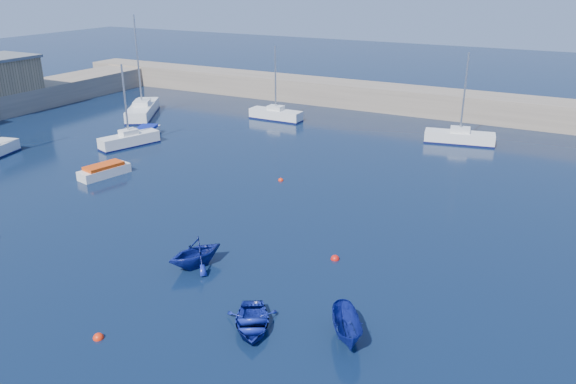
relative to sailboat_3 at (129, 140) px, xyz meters
The scene contains 14 objects.
ground 29.49m from the sailboat_3, 45.91° to the right, with size 220.00×220.00×0.00m, color #0B1932.
back_wall 32.21m from the sailboat_3, 50.43° to the left, with size 96.00×4.50×2.60m, color gray.
sailboat_3 is the anchor object (origin of this frame).
sailboat_4 11.48m from the sailboat_3, 125.76° to the left, with size 6.12×8.08×10.51m.
sailboat_5 16.08m from the sailboat_3, 64.82° to the left, with size 5.70×1.65×7.59m.
sailboat_6 29.68m from the sailboat_3, 29.65° to the left, with size 6.31×2.83×8.07m.
motorboat_1 7.96m from the sailboat_3, 60.71° to the right, with size 2.16×4.07×0.95m.
motorboat_2 2.74m from the sailboat_3, 102.14° to the left, with size 3.27×4.89×0.95m.
dinghy_center 30.37m from the sailboat_3, 37.58° to the right, with size 2.27×3.18×0.66m, color navy.
dinghy_left 23.94m from the sailboat_3, 39.19° to the right, with size 2.66×3.08×1.62m, color navy.
dinghy_right 32.89m from the sailboat_3, 31.67° to the right, with size 1.15×3.05×1.18m, color navy.
buoy_0 28.97m from the sailboat_3, 49.86° to the right, with size 0.47×0.47×0.47m, color red.
buoy_1 27.05m from the sailboat_3, 23.92° to the right, with size 0.49×0.49×0.49m, color red.
buoy_3 16.29m from the sailboat_3, ahead, with size 0.40×0.40×0.40m, color red.
Camera 1 is at (14.57, -14.74, 14.42)m, focal length 35.00 mm.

